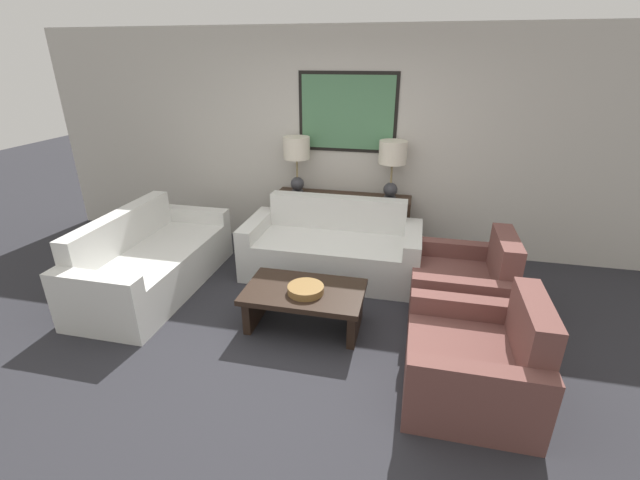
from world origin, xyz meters
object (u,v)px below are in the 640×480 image
table_lamp_right (392,159)px  armchair_near_back_wall (463,287)px  decorative_bowl (306,289)px  console_table (342,223)px  couch_by_side (152,263)px  table_lamp_left (297,154)px  coffee_table (304,299)px  armchair_near_camera (476,363)px  couch_by_back_wall (332,250)px

table_lamp_right → armchair_near_back_wall: size_ratio=0.70×
table_lamp_right → decorative_bowl: (-0.58, -1.78, -0.80)m
console_table → table_lamp_right: table_lamp_right is taller
console_table → decorative_bowl: size_ratio=5.13×
couch_by_side → decorative_bowl: couch_by_side is taller
table_lamp_left → table_lamp_right: 1.15m
table_lamp_right → coffee_table: size_ratio=0.64×
table_lamp_right → coffee_table: bearing=-109.4°
coffee_table → armchair_near_camera: bearing=-21.6°
console_table → coffee_table: console_table is taller
armchair_near_back_wall → decorative_bowl: bearing=-156.2°
coffee_table → armchair_near_camera: size_ratio=1.10×
couch_by_side → armchair_near_back_wall: bearing=3.8°
console_table → table_lamp_left: (-0.57, 0.00, 0.85)m
armchair_near_back_wall → coffee_table: bearing=-158.4°
console_table → table_lamp_left: size_ratio=2.42×
table_lamp_left → decorative_bowl: bearing=-72.4°
decorative_bowl → armchair_near_camera: (1.40, -0.51, -0.14)m
table_lamp_right → decorative_bowl: table_lamp_right is taller
table_lamp_right → armchair_near_camera: 2.62m
table_lamp_right → decorative_bowl: bearing=-108.1°
table_lamp_right → armchair_near_camera: size_ratio=0.70×
couch_by_back_wall → table_lamp_left: bearing=132.4°
couch_by_side → coffee_table: couch_by_side is taller
couch_by_side → table_lamp_right: bearing=30.0°
table_lamp_right → couch_by_side: size_ratio=0.35×
table_lamp_left → table_lamp_right: (1.15, 0.00, 0.00)m
armchair_near_back_wall → armchair_near_camera: 1.13m
coffee_table → couch_by_side: bearing=168.8°
table_lamp_right → couch_by_back_wall: (-0.57, -0.63, -0.94)m
couch_by_back_wall → couch_by_side: (-1.81, -0.75, 0.00)m
table_lamp_left → armchair_near_camera: bearing=-49.4°
couch_by_side → armchair_near_back_wall: (3.21, 0.21, -0.01)m
table_lamp_left → couch_by_back_wall: size_ratio=0.35×
armchair_near_camera → table_lamp_left: bearing=130.6°
coffee_table → armchair_near_camera: 1.54m
table_lamp_left → coffee_table: bearing=-72.7°
console_table → couch_by_back_wall: size_ratio=0.85×
couch_by_back_wall → coffee_table: bearing=-91.9°
table_lamp_right → couch_by_back_wall: table_lamp_right is taller
couch_by_side → coffee_table: 1.81m
decorative_bowl → armchair_near_back_wall: 1.54m
console_table → couch_by_back_wall: (0.00, -0.63, -0.09)m
couch_by_back_wall → coffee_table: couch_by_back_wall is taller
couch_by_side → armchair_near_camera: bearing=-16.0°
console_table → couch_by_side: 2.28m
table_lamp_right → decorative_bowl: 2.04m
console_table → couch_by_back_wall: couch_by_back_wall is taller
table_lamp_left → armchair_near_camera: 3.17m
table_lamp_left → couch_by_side: bearing=-131.9°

